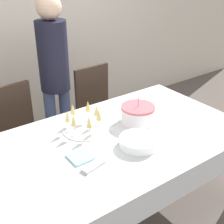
{
  "coord_description": "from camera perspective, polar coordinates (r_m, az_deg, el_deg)",
  "views": [
    {
      "loc": [
        -1.17,
        -1.56,
        1.98
      ],
      "look_at": [
        0.08,
        0.16,
        0.89
      ],
      "focal_mm": 50.0,
      "sensor_mm": 36.0,
      "label": 1
    }
  ],
  "objects": [
    {
      "name": "champagne_tray",
      "position": [
        2.36,
        -5.07,
        -1.51
      ],
      "size": [
        0.35,
        0.35,
        0.18
      ],
      "color": "silver",
      "rests_on": "dining_table"
    },
    {
      "name": "dining_chair_far_right",
      "position": [
        3.27,
        -2.52,
        0.65
      ],
      "size": [
        0.44,
        0.44,
        0.96
      ],
      "color": "#38281E",
      "rests_on": "ground_plane"
    },
    {
      "name": "ground_plane",
      "position": [
        2.78,
        0.71,
        -18.36
      ],
      "size": [
        12.0,
        12.0,
        0.0
      ],
      "primitive_type": "plane",
      "color": "#564C47"
    },
    {
      "name": "dining_table",
      "position": [
        2.35,
        0.8,
        -6.75
      ],
      "size": [
        1.95,
        1.14,
        0.77
      ],
      "color": "white",
      "rests_on": "ground_plane"
    },
    {
      "name": "fork_pile",
      "position": [
        2.0,
        -3.43,
        -9.76
      ],
      "size": [
        0.18,
        0.1,
        0.02
      ],
      "color": "silver",
      "rests_on": "dining_table"
    },
    {
      "name": "napkin_pile",
      "position": [
        2.09,
        -5.77,
        -8.19
      ],
      "size": [
        0.15,
        0.15,
        0.01
      ],
      "color": "#8CC6E0",
      "rests_on": "dining_table"
    },
    {
      "name": "dining_chair_far_left",
      "position": [
        2.94,
        -16.69,
        -3.78
      ],
      "size": [
        0.44,
        0.44,
        0.96
      ],
      "color": "#38281E",
      "rests_on": "ground_plane"
    },
    {
      "name": "cake_knife",
      "position": [
        2.45,
        9.27,
        -2.79
      ],
      "size": [
        0.27,
        0.15,
        0.0
      ],
      "color": "silver",
      "rests_on": "dining_table"
    },
    {
      "name": "person_standing",
      "position": [
        2.98,
        -10.52,
        7.76
      ],
      "size": [
        0.28,
        0.28,
        1.68
      ],
      "color": "#3F4C72",
      "rests_on": "ground_plane"
    },
    {
      "name": "plate_stack_main",
      "position": [
        2.19,
        4.91,
        -5.44
      ],
      "size": [
        0.27,
        0.27,
        0.06
      ],
      "color": "white",
      "rests_on": "dining_table"
    },
    {
      "name": "birthday_cake",
      "position": [
        2.48,
        4.73,
        -0.37
      ],
      "size": [
        0.27,
        0.27,
        0.21
      ],
      "color": "white",
      "rests_on": "dining_table"
    },
    {
      "name": "wall_back",
      "position": [
        3.65,
        -17.37,
        15.96
      ],
      "size": [
        8.0,
        0.05,
        2.7
      ],
      "color": "silver",
      "rests_on": "ground_plane"
    }
  ]
}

